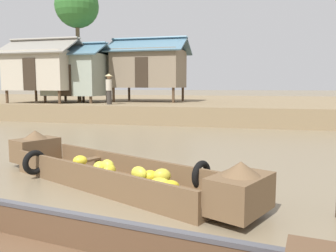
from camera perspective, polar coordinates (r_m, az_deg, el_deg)
ground_plane at (r=12.82m, az=3.17°, el=-2.01°), size 300.00×300.00×0.00m
riverbank_strip at (r=26.18m, az=9.06°, el=3.33°), size 160.00×20.00×0.92m
banana_boat at (r=6.80m, az=-9.06°, el=-7.40°), size 6.00×3.48×0.86m
stilt_house_left at (r=22.36m, az=-19.48°, el=8.68°), size 4.54×3.63×3.84m
stilt_house_mid_left at (r=22.09m, az=-14.82°, el=8.31°), size 4.08×3.15×3.60m
stilt_house_mid_right at (r=22.29m, az=-3.10°, el=9.54°), size 4.89×3.56×4.04m
palm_tree_near at (r=22.64m, az=-14.77°, el=18.47°), size 2.61×2.61×7.09m
vendor_person at (r=19.13m, az=-9.70°, el=6.30°), size 0.44×0.44×1.66m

